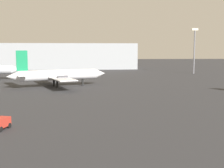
{
  "coord_description": "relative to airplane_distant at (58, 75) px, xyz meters",
  "views": [
    {
      "loc": [
        2.66,
        -9.21,
        8.83
      ],
      "look_at": [
        7.68,
        43.81,
        2.7
      ],
      "focal_mm": 46.28,
      "sensor_mm": 36.0,
      "label": 1
    }
  ],
  "objects": [
    {
      "name": "baggage_cart",
      "position": [
        -2.97,
        -38.76,
        -2.17
      ],
      "size": [
        2.01,
        2.68,
        1.3
      ],
      "rotation": [
        0.0,
        0.0,
        4.4
      ],
      "color": "red",
      "rests_on": "ground_plane"
    },
    {
      "name": "light_mast_right",
      "position": [
        48.63,
        36.56,
        7.0
      ],
      "size": [
        2.4,
        0.5,
        17.39
      ],
      "color": "slate",
      "rests_on": "ground_plane"
    },
    {
      "name": "terminal_building",
      "position": [
        -5.85,
        73.52,
        3.26
      ],
      "size": [
        75.06,
        18.63,
        12.37
      ],
      "primitive_type": "cube",
      "color": "#999EA3",
      "rests_on": "ground_plane"
    },
    {
      "name": "airplane_distant",
      "position": [
        0.0,
        0.0,
        0.0
      ],
      "size": [
        24.08,
        22.93,
        8.92
      ],
      "rotation": [
        0.0,
        0.0,
        0.35
      ],
      "color": "white",
      "rests_on": "ground_plane"
    }
  ]
}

